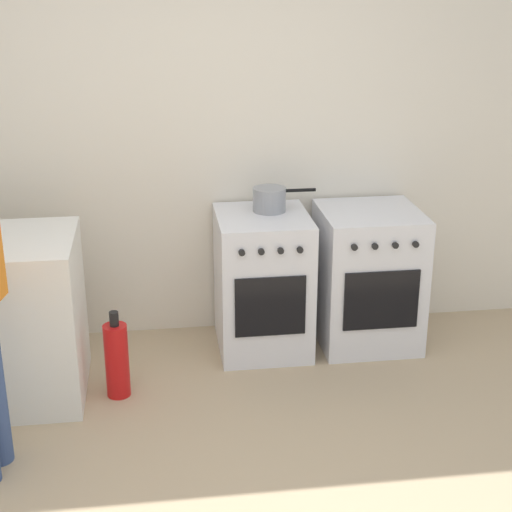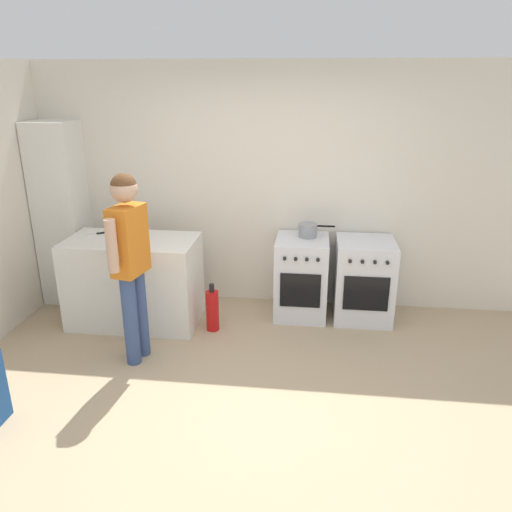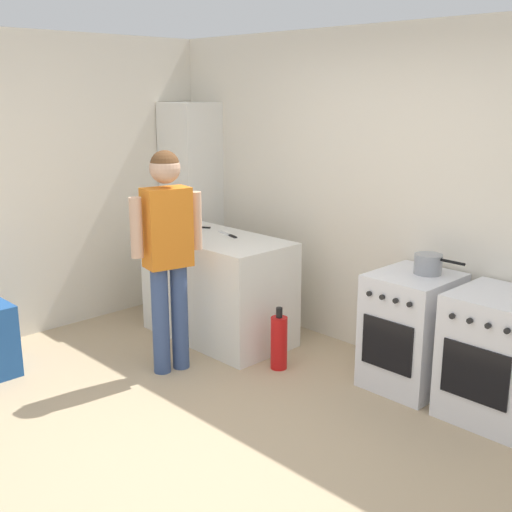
% 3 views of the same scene
% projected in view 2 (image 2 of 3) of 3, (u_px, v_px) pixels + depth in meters
% --- Properties ---
extents(ground_plane, '(8.00, 8.00, 0.00)m').
position_uv_depth(ground_plane, '(249.00, 398.00, 4.00)').
color(ground_plane, tan).
extents(back_wall, '(6.00, 0.10, 2.60)m').
position_uv_depth(back_wall, '(272.00, 188.00, 5.38)').
color(back_wall, silver).
rests_on(back_wall, ground).
extents(counter_unit, '(1.30, 0.70, 0.90)m').
position_uv_depth(counter_unit, '(134.00, 281.00, 5.12)').
color(counter_unit, silver).
rests_on(counter_unit, ground).
extents(oven_left, '(0.54, 0.62, 0.85)m').
position_uv_depth(oven_left, '(301.00, 277.00, 5.29)').
color(oven_left, silver).
rests_on(oven_left, ground).
extents(oven_right, '(0.59, 0.62, 0.85)m').
position_uv_depth(oven_right, '(364.00, 280.00, 5.22)').
color(oven_right, silver).
rests_on(oven_right, ground).
extents(pot, '(0.38, 0.20, 0.14)m').
position_uv_depth(pot, '(308.00, 230.00, 5.19)').
color(pot, gray).
rests_on(pot, oven_left).
extents(knife_chef, '(0.31, 0.11, 0.01)m').
position_uv_depth(knife_chef, '(135.00, 235.00, 5.08)').
color(knife_chef, silver).
rests_on(knife_chef, counter_unit).
extents(knife_paring, '(0.19, 0.13, 0.01)m').
position_uv_depth(knife_paring, '(99.00, 233.00, 5.14)').
color(knife_paring, silver).
rests_on(knife_paring, counter_unit).
extents(person, '(0.26, 0.56, 1.70)m').
position_uv_depth(person, '(130.00, 252.00, 4.23)').
color(person, '#384C7A').
rests_on(person, ground).
extents(fire_extinguisher, '(0.13, 0.13, 0.50)m').
position_uv_depth(fire_extinguisher, '(212.00, 310.00, 5.01)').
color(fire_extinguisher, red).
rests_on(fire_extinguisher, ground).
extents(larder_cabinet, '(0.48, 0.44, 2.00)m').
position_uv_depth(larder_cabinet, '(62.00, 214.00, 5.49)').
color(larder_cabinet, silver).
rests_on(larder_cabinet, ground).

